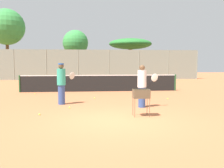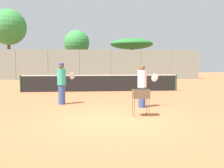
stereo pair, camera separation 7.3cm
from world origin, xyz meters
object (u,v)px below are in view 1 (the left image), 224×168
at_px(player_white_outfit, 62,83).
at_px(player_red_cap, 142,86).
at_px(ball_cart, 141,96).
at_px(parked_car, 99,72).
at_px(tennis_net, 100,83).

distance_m(player_white_outfit, player_red_cap, 3.57).
relative_size(ball_cart, parked_car, 0.22).
bearing_deg(player_white_outfit, tennis_net, 34.54).
height_order(player_white_outfit, parked_car, player_white_outfit).
bearing_deg(ball_cart, player_red_cap, 76.66).
relative_size(player_red_cap, ball_cart, 1.88).
bearing_deg(parked_car, player_white_outfit, -97.63).
distance_m(ball_cart, parked_car, 23.87).
xyz_separation_m(tennis_net, player_red_cap, (1.40, -6.22, 0.35)).
bearing_deg(player_white_outfit, ball_cart, -78.70).
distance_m(tennis_net, player_red_cap, 6.38).
relative_size(player_white_outfit, ball_cart, 1.95).
xyz_separation_m(tennis_net, player_white_outfit, (-1.99, -5.08, 0.39)).
height_order(tennis_net, player_red_cap, player_red_cap).
bearing_deg(tennis_net, ball_cart, -83.06).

